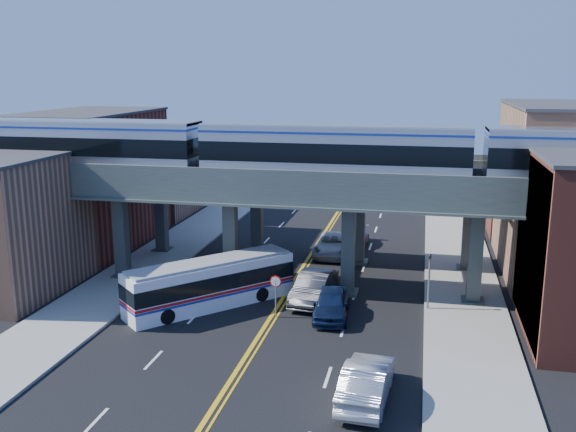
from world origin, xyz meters
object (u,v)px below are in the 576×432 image
car_lane_b (314,287)px  car_lane_c (334,245)px  transit_train (334,151)px  transit_bus (211,284)px  traffic_signal (429,275)px  car_lane_d (354,238)px  stop_sign (276,289)px  car_lane_a (331,303)px  car_parked_curb (366,381)px

car_lane_b → car_lane_c: 10.72m
transit_train → transit_bus: bearing=-150.4°
traffic_signal → transit_bus: 13.49m
traffic_signal → car_lane_d: (-6.07, 13.86, -1.58)m
stop_sign → car_lane_a: size_ratio=0.52×
car_lane_c → car_parked_curb: size_ratio=1.08×
stop_sign → car_lane_c: bearing=83.9°
traffic_signal → car_lane_c: size_ratio=0.69×
stop_sign → car_lane_c: 14.06m
car_lane_a → car_parked_curb: 9.99m
stop_sign → traffic_signal: bearing=18.6°
traffic_signal → car_lane_a: 6.26m
transit_bus → car_lane_c: bearing=18.2°
car_lane_a → traffic_signal: bearing=17.0°
stop_sign → car_lane_c: (1.50, 13.95, -0.93)m
traffic_signal → car_lane_d: size_ratio=0.83×
traffic_signal → car_lane_b: 7.29m
transit_train → car_lane_c: transit_train is taller
car_parked_curb → traffic_signal: bearing=-99.3°
traffic_signal → car_lane_d: 15.21m
transit_bus → car_lane_d: size_ratio=1.97×
car_lane_d → stop_sign: bearing=-94.8°
transit_train → car_lane_d: size_ratio=10.59×
car_lane_d → transit_train: bearing=-86.2°
car_lane_c → car_lane_b: bearing=-88.5°
car_lane_b → car_lane_d: 13.68m
car_lane_a → car_lane_c: bearing=92.9°
stop_sign → car_lane_b: size_ratio=0.47×
transit_bus → car_lane_b: (6.16, 2.23, -0.53)m
transit_train → car_lane_b: bearing=-116.9°
stop_sign → transit_bus: transit_bus is taller
stop_sign → car_lane_a: (3.24, 0.75, -0.90)m
car_lane_a → car_lane_c: car_lane_a is taller
traffic_signal → car_parked_curb: 12.17m
traffic_signal → car_lane_d: bearing=113.7°
transit_bus → car_lane_a: 7.67m
car_lane_b → car_lane_d: car_lane_b is taller
transit_bus → car_lane_d: (7.24, 15.87, -0.74)m
transit_bus → car_lane_c: transit_bus is taller
traffic_signal → transit_bus: traffic_signal is taller
transit_train → car_lane_d: 14.74m
car_lane_b → car_lane_c: (-0.25, 10.72, -0.09)m
car_parked_curb → stop_sign: bearing=-51.2°
transit_train → car_lane_a: size_ratio=10.38×
traffic_signal → transit_bus: bearing=-171.4°
car_lane_b → car_lane_c: car_lane_b is taller
transit_bus → car_parked_curb: 14.44m
car_lane_b → car_lane_d: bearing=91.1°
car_lane_c → car_lane_d: bearing=65.6°
transit_bus → car_lane_b: 6.57m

